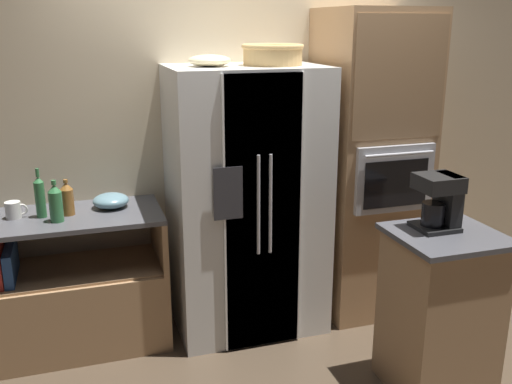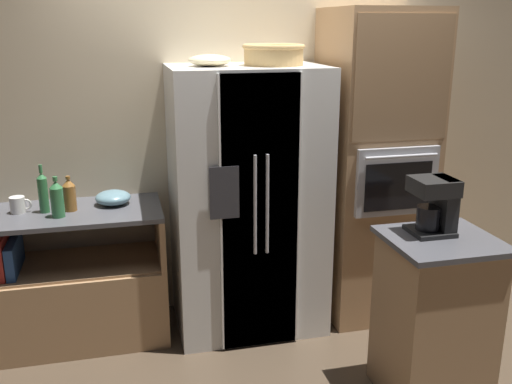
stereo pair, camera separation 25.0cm
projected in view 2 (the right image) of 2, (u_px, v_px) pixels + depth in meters
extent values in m
plane|color=#4C3D2D|center=(259.00, 321.00, 4.04)|extent=(20.00, 20.00, 0.00)
cube|color=beige|center=(245.00, 116.00, 4.02)|extent=(12.00, 0.06, 2.80)
cube|color=#A87F56|center=(75.00, 302.00, 3.76)|extent=(1.19, 0.59, 0.52)
cube|color=#A87F56|center=(71.00, 264.00, 3.69)|extent=(1.14, 0.54, 0.02)
cube|color=#A87F56|center=(160.00, 233.00, 3.77)|extent=(0.04, 0.59, 0.34)
cube|color=#4C4C51|center=(66.00, 214.00, 3.59)|extent=(1.19, 0.59, 0.03)
cube|color=#B72D28|center=(4.00, 252.00, 3.54)|extent=(0.06, 0.40, 0.25)
cube|color=#284C8E|center=(14.00, 255.00, 3.56)|extent=(0.05, 0.40, 0.20)
cube|color=silver|center=(247.00, 201.00, 3.81)|extent=(0.99, 0.68, 1.77)
cube|color=silver|center=(259.00, 218.00, 3.47)|extent=(0.49, 0.02, 1.74)
cube|color=silver|center=(261.00, 218.00, 3.48)|extent=(0.49, 0.02, 1.74)
cylinder|color=#B2B2B7|center=(255.00, 206.00, 3.42)|extent=(0.02, 0.02, 0.62)
cylinder|color=#B2B2B7|center=(267.00, 205.00, 3.43)|extent=(0.02, 0.02, 0.62)
cube|color=#2D2D33|center=(224.00, 193.00, 3.36)|extent=(0.18, 0.01, 0.32)
cube|color=#A87F56|center=(373.00, 167.00, 3.97)|extent=(0.68, 0.67, 2.13)
cube|color=#ADADB2|center=(397.00, 182.00, 3.64)|extent=(0.56, 0.04, 0.44)
cube|color=black|center=(398.00, 186.00, 3.63)|extent=(0.46, 0.01, 0.31)
cylinder|color=#B2B2B7|center=(402.00, 156.00, 3.56)|extent=(0.49, 0.02, 0.02)
cube|color=#94704C|center=(403.00, 79.00, 3.47)|extent=(0.64, 0.01, 0.77)
cube|color=#A87F56|center=(434.00, 321.00, 3.12)|extent=(0.52, 0.49, 0.92)
cube|color=#4C4C51|center=(442.00, 241.00, 2.99)|extent=(0.57, 0.54, 0.03)
cylinder|color=tan|center=(274.00, 56.00, 3.54)|extent=(0.37, 0.37, 0.11)
torus|color=tan|center=(274.00, 46.00, 3.53)|extent=(0.39, 0.39, 0.03)
ellipsoid|color=beige|center=(210.00, 60.00, 3.47)|extent=(0.26, 0.26, 0.07)
cylinder|color=brown|center=(70.00, 198.00, 3.58)|extent=(0.08, 0.08, 0.16)
cone|color=brown|center=(68.00, 182.00, 3.55)|extent=(0.08, 0.08, 0.04)
cylinder|color=brown|center=(68.00, 178.00, 3.54)|extent=(0.03, 0.03, 0.02)
cylinder|color=#33723F|center=(43.00, 195.00, 3.54)|extent=(0.06, 0.06, 0.22)
cone|color=#33723F|center=(41.00, 176.00, 3.50)|extent=(0.06, 0.06, 0.03)
cylinder|color=#33723F|center=(40.00, 169.00, 3.49)|extent=(0.02, 0.02, 0.05)
cylinder|color=#33723F|center=(57.00, 203.00, 3.46)|extent=(0.08, 0.08, 0.18)
cone|color=#33723F|center=(56.00, 185.00, 3.42)|extent=(0.08, 0.08, 0.04)
cylinder|color=#33723F|center=(55.00, 179.00, 3.41)|extent=(0.03, 0.03, 0.03)
cylinder|color=silver|center=(18.00, 205.00, 3.54)|extent=(0.09, 0.09, 0.10)
torus|color=silver|center=(26.00, 204.00, 3.56)|extent=(0.07, 0.01, 0.07)
ellipsoid|color=#668C99|center=(113.00, 198.00, 3.71)|extent=(0.23, 0.23, 0.09)
cube|color=black|center=(430.00, 231.00, 3.05)|extent=(0.22, 0.21, 0.02)
cylinder|color=black|center=(428.00, 218.00, 3.02)|extent=(0.13, 0.13, 0.13)
cube|color=black|center=(444.00, 205.00, 3.03)|extent=(0.08, 0.18, 0.30)
cube|color=black|center=(434.00, 186.00, 2.98)|extent=(0.22, 0.21, 0.09)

